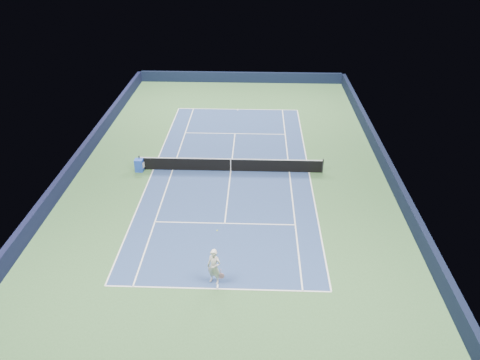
{
  "coord_description": "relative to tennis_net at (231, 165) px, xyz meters",
  "views": [
    {
      "loc": [
        1.74,
        -28.79,
        15.78
      ],
      "look_at": [
        0.76,
        -3.0,
        1.0
      ],
      "focal_mm": 35.0,
      "sensor_mm": 36.0,
      "label": 1
    }
  ],
  "objects": [
    {
      "name": "sponsor_cube",
      "position": [
        -6.4,
        -0.24,
        -0.05
      ],
      "size": [
        0.61,
        0.51,
        0.91
      ],
      "color": "#1E42B5",
      "rests_on": "ground"
    },
    {
      "name": "ground",
      "position": [
        0.0,
        0.0,
        -0.5
      ],
      "size": [
        40.0,
        40.0,
        0.0
      ],
      "primitive_type": "plane",
      "color": "#345A31",
      "rests_on": "ground"
    },
    {
      "name": "sideline_doubles_left",
      "position": [
        -5.49,
        0.0,
        -0.5
      ],
      "size": [
        0.08,
        23.77,
        0.0
      ],
      "primitive_type": "cube",
      "color": "white",
      "rests_on": "ground"
    },
    {
      "name": "sideline_singles_right",
      "position": [
        4.12,
        0.0,
        -0.5
      ],
      "size": [
        0.08,
        23.77,
        0.0
      ],
      "primitive_type": "cube",
      "color": "white",
      "rests_on": "ground"
    },
    {
      "name": "court_surface",
      "position": [
        0.0,
        0.0,
        -0.5
      ],
      "size": [
        10.97,
        23.77,
        0.01
      ],
      "primitive_type": "cube",
      "color": "navy",
      "rests_on": "ground"
    },
    {
      "name": "tennis_net",
      "position": [
        0.0,
        0.0,
        0.0
      ],
      "size": [
        12.9,
        0.1,
        1.07
      ],
      "color": "black",
      "rests_on": "ground"
    },
    {
      "name": "sideline_doubles_right",
      "position": [
        5.49,
        0.0,
        -0.5
      ],
      "size": [
        0.08,
        23.77,
        0.0
      ],
      "primitive_type": "cube",
      "color": "white",
      "rests_on": "ground"
    },
    {
      "name": "center_service_line",
      "position": [
        0.0,
        0.0,
        -0.5
      ],
      "size": [
        0.08,
        12.8,
        0.0
      ],
      "primitive_type": "cube",
      "color": "white",
      "rests_on": "ground"
    },
    {
      "name": "baseline_far",
      "position": [
        0.0,
        11.88,
        -0.5
      ],
      "size": [
        10.97,
        0.08,
        0.0
      ],
      "primitive_type": "cube",
      "color": "white",
      "rests_on": "ground"
    },
    {
      "name": "service_line_near",
      "position": [
        0.0,
        -6.4,
        -0.5
      ],
      "size": [
        8.23,
        0.08,
        0.0
      ],
      "primitive_type": "cube",
      "color": "white",
      "rests_on": "ground"
    },
    {
      "name": "sideline_singles_left",
      "position": [
        -4.12,
        0.0,
        -0.5
      ],
      "size": [
        0.08,
        23.77,
        0.0
      ],
      "primitive_type": "cube",
      "color": "white",
      "rests_on": "ground"
    },
    {
      "name": "center_mark_near",
      "position": [
        0.0,
        -11.73,
        -0.5
      ],
      "size": [
        0.08,
        0.3,
        0.0
      ],
      "primitive_type": "cube",
      "color": "white",
      "rests_on": "ground"
    },
    {
      "name": "wall_right",
      "position": [
        10.82,
        0.0,
        0.05
      ],
      "size": [
        0.35,
        40.0,
        1.1
      ],
      "primitive_type": "cube",
      "color": "black",
      "rests_on": "ground"
    },
    {
      "name": "center_mark_far",
      "position": [
        0.0,
        11.73,
        -0.5
      ],
      "size": [
        0.08,
        0.3,
        0.0
      ],
      "primitive_type": "cube",
      "color": "white",
      "rests_on": "ground"
    },
    {
      "name": "wall_far",
      "position": [
        0.0,
        19.82,
        0.05
      ],
      "size": [
        22.0,
        0.35,
        1.1
      ],
      "primitive_type": "cube",
      "color": "black",
      "rests_on": "ground"
    },
    {
      "name": "baseline_near",
      "position": [
        0.0,
        -11.88,
        -0.5
      ],
      "size": [
        10.97,
        0.08,
        0.0
      ],
      "primitive_type": "cube",
      "color": "white",
      "rests_on": "ground"
    },
    {
      "name": "tennis_player",
      "position": [
        -0.16,
        -11.41,
        0.46
      ],
      "size": [
        0.91,
        1.39,
        2.42
      ],
      "color": "silver",
      "rests_on": "ground"
    },
    {
      "name": "wall_left",
      "position": [
        -10.82,
        0.0,
        0.05
      ],
      "size": [
        0.35,
        40.0,
        1.1
      ],
      "primitive_type": "cube",
      "color": "black",
      "rests_on": "ground"
    },
    {
      "name": "service_line_far",
      "position": [
        0.0,
        6.4,
        -0.5
      ],
      "size": [
        8.23,
        0.08,
        0.0
      ],
      "primitive_type": "cube",
      "color": "white",
      "rests_on": "ground"
    }
  ]
}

